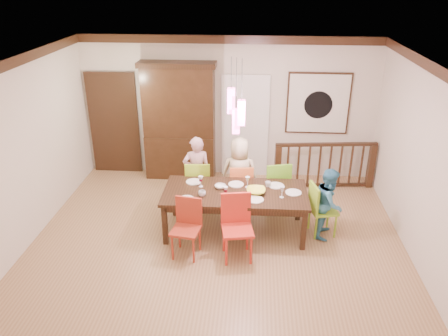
# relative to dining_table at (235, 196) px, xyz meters

# --- Properties ---
(floor) EXTENTS (6.00, 6.00, 0.00)m
(floor) POSITION_rel_dining_table_xyz_m (-0.27, -0.19, -0.67)
(floor) COLOR #926B47
(floor) RESTS_ON ground
(ceiling) EXTENTS (6.00, 6.00, 0.00)m
(ceiling) POSITION_rel_dining_table_xyz_m (-0.27, -0.19, 2.23)
(ceiling) COLOR white
(ceiling) RESTS_ON wall_back
(wall_back) EXTENTS (6.00, 0.00, 6.00)m
(wall_back) POSITION_rel_dining_table_xyz_m (-0.27, 2.31, 0.78)
(wall_back) COLOR beige
(wall_back) RESTS_ON floor
(wall_left) EXTENTS (0.00, 5.00, 5.00)m
(wall_left) POSITION_rel_dining_table_xyz_m (-3.27, -0.19, 0.78)
(wall_left) COLOR beige
(wall_left) RESTS_ON floor
(wall_right) EXTENTS (0.00, 5.00, 5.00)m
(wall_right) POSITION_rel_dining_table_xyz_m (2.73, -0.19, 0.78)
(wall_right) COLOR beige
(wall_right) RESTS_ON floor
(crown_molding) EXTENTS (6.00, 5.00, 0.16)m
(crown_molding) POSITION_rel_dining_table_xyz_m (-0.27, -0.19, 2.15)
(crown_molding) COLOR black
(crown_molding) RESTS_ON wall_back
(panel_door) EXTENTS (1.04, 0.07, 2.24)m
(panel_door) POSITION_rel_dining_table_xyz_m (-2.67, 2.26, 0.38)
(panel_door) COLOR black
(panel_door) RESTS_ON wall_back
(white_doorway) EXTENTS (0.97, 0.05, 2.22)m
(white_doorway) POSITION_rel_dining_table_xyz_m (0.08, 2.28, 0.38)
(white_doorway) COLOR silver
(white_doorway) RESTS_ON wall_back
(painting) EXTENTS (1.25, 0.06, 1.25)m
(painting) POSITION_rel_dining_table_xyz_m (1.53, 2.27, 0.92)
(painting) COLOR black
(painting) RESTS_ON wall_back
(pendant_cluster) EXTENTS (0.27, 0.21, 1.14)m
(pendant_cluster) POSITION_rel_dining_table_xyz_m (0.00, -0.00, 1.43)
(pendant_cluster) COLOR #F3499D
(pendant_cluster) RESTS_ON ceiling
(dining_table) EXTENTS (2.35, 1.08, 0.75)m
(dining_table) POSITION_rel_dining_table_xyz_m (0.00, 0.00, 0.00)
(dining_table) COLOR black
(dining_table) RESTS_ON floor
(chair_far_left) EXTENTS (0.47, 0.47, 0.97)m
(chair_far_left) POSITION_rel_dining_table_xyz_m (-0.71, 0.74, -0.12)
(chair_far_left) COLOR #95C724
(chair_far_left) RESTS_ON floor
(chair_far_mid) EXTENTS (0.46, 0.46, 0.92)m
(chair_far_mid) POSITION_rel_dining_table_xyz_m (0.06, 0.75, -0.15)
(chair_far_mid) COLOR orange
(chair_far_mid) RESTS_ON floor
(chair_far_right) EXTENTS (0.53, 0.53, 0.98)m
(chair_far_right) POSITION_rel_dining_table_xyz_m (0.69, 0.78, -0.11)
(chair_far_right) COLOR #6ABC26
(chair_far_right) RESTS_ON floor
(chair_near_left) EXTENTS (0.47, 0.47, 0.91)m
(chair_near_left) POSITION_rel_dining_table_xyz_m (-0.71, -0.73, -0.15)
(chair_near_left) COLOR maroon
(chair_near_left) RESTS_ON floor
(chair_near_mid) EXTENTS (0.53, 0.53, 1.01)m
(chair_near_mid) POSITION_rel_dining_table_xyz_m (0.07, -0.74, -0.10)
(chair_near_mid) COLOR red
(chair_near_mid) RESTS_ON floor
(chair_end_right) EXTENTS (0.49, 0.49, 0.91)m
(chair_end_right) POSITION_rel_dining_table_xyz_m (1.45, 0.04, -0.16)
(chair_end_right) COLOR #84BA26
(chair_end_right) RESTS_ON floor
(china_hutch) EXTENTS (1.53, 0.46, 2.42)m
(china_hutch) POSITION_rel_dining_table_xyz_m (-1.25, 2.11, 0.54)
(china_hutch) COLOR black
(china_hutch) RESTS_ON floor
(balustrade) EXTENTS (2.01, 0.29, 0.96)m
(balustrade) POSITION_rel_dining_table_xyz_m (1.70, 1.76, -0.18)
(balustrade) COLOR black
(balustrade) RESTS_ON floor
(person_far_left) EXTENTS (0.56, 0.42, 1.38)m
(person_far_left) POSITION_rel_dining_table_xyz_m (-0.74, 0.81, 0.01)
(person_far_left) COLOR beige
(person_far_left) RESTS_ON floor
(person_far_mid) EXTENTS (0.69, 0.46, 1.37)m
(person_far_mid) POSITION_rel_dining_table_xyz_m (0.04, 0.80, 0.01)
(person_far_mid) COLOR beige
(person_far_mid) RESTS_ON floor
(person_end_right) EXTENTS (0.60, 0.68, 1.19)m
(person_end_right) POSITION_rel_dining_table_xyz_m (1.52, 0.02, -0.08)
(person_end_right) COLOR teal
(person_end_right) RESTS_ON floor
(serving_bowl) EXTENTS (0.31, 0.31, 0.07)m
(serving_bowl) POSITION_rel_dining_table_xyz_m (0.34, -0.03, 0.11)
(serving_bowl) COLOR #F6F846
(serving_bowl) RESTS_ON dining_table
(small_bowl) EXTENTS (0.21, 0.21, 0.06)m
(small_bowl) POSITION_rel_dining_table_xyz_m (-0.25, 0.10, 0.10)
(small_bowl) COLOR white
(small_bowl) RESTS_ON dining_table
(cup_left) EXTENTS (0.13, 0.13, 0.09)m
(cup_left) POSITION_rel_dining_table_xyz_m (-0.52, -0.20, 0.12)
(cup_left) COLOR silver
(cup_left) RESTS_ON dining_table
(cup_right) EXTENTS (0.10, 0.10, 0.09)m
(cup_right) POSITION_rel_dining_table_xyz_m (0.53, 0.21, 0.12)
(cup_right) COLOR silver
(cup_right) RESTS_ON dining_table
(plate_far_left) EXTENTS (0.26, 0.26, 0.01)m
(plate_far_left) POSITION_rel_dining_table_xyz_m (-0.72, 0.28, 0.08)
(plate_far_left) COLOR white
(plate_far_left) RESTS_ON dining_table
(plate_far_mid) EXTENTS (0.26, 0.26, 0.01)m
(plate_far_mid) POSITION_rel_dining_table_xyz_m (0.00, 0.24, 0.08)
(plate_far_mid) COLOR white
(plate_far_mid) RESTS_ON dining_table
(plate_far_right) EXTENTS (0.26, 0.26, 0.01)m
(plate_far_right) POSITION_rel_dining_table_xyz_m (0.67, 0.25, 0.08)
(plate_far_right) COLOR white
(plate_far_right) RESTS_ON dining_table
(plate_near_left) EXTENTS (0.26, 0.26, 0.01)m
(plate_near_left) POSITION_rel_dining_table_xyz_m (-0.76, -0.34, 0.08)
(plate_near_left) COLOR white
(plate_near_left) RESTS_ON dining_table
(plate_near_mid) EXTENTS (0.26, 0.26, 0.01)m
(plate_near_mid) POSITION_rel_dining_table_xyz_m (0.33, -0.27, 0.08)
(plate_near_mid) COLOR white
(plate_near_mid) RESTS_ON dining_table
(plate_end_right) EXTENTS (0.26, 0.26, 0.01)m
(plate_end_right) POSITION_rel_dining_table_xyz_m (0.94, 0.02, 0.08)
(plate_end_right) COLOR white
(plate_end_right) RESTS_ON dining_table
(wine_glass_a) EXTENTS (0.08, 0.08, 0.19)m
(wine_glass_a) POSITION_rel_dining_table_xyz_m (-0.58, 0.13, 0.17)
(wine_glass_a) COLOR #590C19
(wine_glass_a) RESTS_ON dining_table
(wine_glass_b) EXTENTS (0.08, 0.08, 0.19)m
(wine_glass_b) POSITION_rel_dining_table_xyz_m (0.19, 0.17, 0.17)
(wine_glass_b) COLOR silver
(wine_glass_b) RESTS_ON dining_table
(wine_glass_c) EXTENTS (0.08, 0.08, 0.19)m
(wine_glass_c) POSITION_rel_dining_table_xyz_m (-0.14, -0.22, 0.17)
(wine_glass_c) COLOR #590C19
(wine_glass_c) RESTS_ON dining_table
(wine_glass_d) EXTENTS (0.08, 0.08, 0.19)m
(wine_glass_d) POSITION_rel_dining_table_xyz_m (0.75, -0.15, 0.17)
(wine_glass_d) COLOR silver
(wine_glass_d) RESTS_ON dining_table
(napkin) EXTENTS (0.18, 0.14, 0.01)m
(napkin) POSITION_rel_dining_table_xyz_m (-0.00, -0.35, 0.08)
(napkin) COLOR #D83359
(napkin) RESTS_ON dining_table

